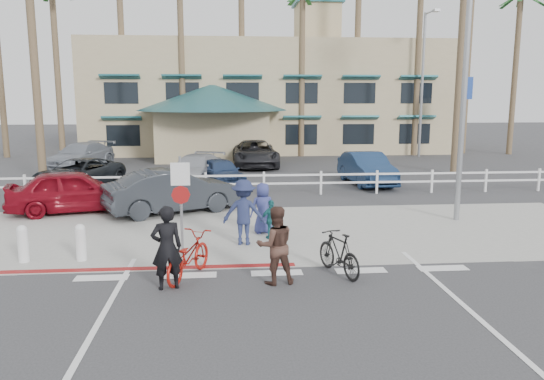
{
  "coord_description": "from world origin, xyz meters",
  "views": [
    {
      "loc": [
        -1.12,
        -11.18,
        4.08
      ],
      "look_at": [
        0.12,
        3.33,
        1.5
      ],
      "focal_mm": 35.0,
      "sensor_mm": 36.0,
      "label": 1
    }
  ],
  "objects": [
    {
      "name": "palm_3",
      "position": [
        -4.0,
        25.0,
        7.0
      ],
      "size": [
        4.0,
        4.0,
        14.0
      ],
      "primitive_type": null,
      "color": "#205425",
      "rests_on": "ground"
    },
    {
      "name": "sign_post",
      "position": [
        -2.3,
        2.2,
        1.45
      ],
      "size": [
        0.5,
        0.1,
        2.9
      ],
      "primitive_type": null,
      "color": "gray",
      "rests_on": "ground"
    },
    {
      "name": "palm_6",
      "position": [
        8.0,
        26.0,
        8.5
      ],
      "size": [
        4.0,
        4.0,
        17.0
      ],
      "primitive_type": null,
      "color": "#205425",
      "rests_on": "ground"
    },
    {
      "name": "bike_path",
      "position": [
        0.0,
        -2.0,
        0.0
      ],
      "size": [
        12.0,
        16.0,
        0.01
      ],
      "primitive_type": "cube",
      "color": "#333335",
      "rests_on": "ground"
    },
    {
      "name": "parking_lot",
      "position": [
        0.0,
        18.0,
        0.0
      ],
      "size": [
        50.0,
        16.0,
        0.01
      ],
      "primitive_type": "cube",
      "color": "#333335",
      "rests_on": "ground"
    },
    {
      "name": "building",
      "position": [
        2.0,
        31.0,
        5.65
      ],
      "size": [
        28.0,
        16.0,
        11.3
      ],
      "primitive_type": null,
      "color": "tan",
      "rests_on": "ground"
    },
    {
      "name": "palm_9",
      "position": [
        19.0,
        25.0,
        6.5
      ],
      "size": [
        4.0,
        4.0,
        13.0
      ],
      "primitive_type": null,
      "color": "#205425",
      "rests_on": "ground"
    },
    {
      "name": "lot_car_4",
      "position": [
        -9.45,
        19.73,
        0.73
      ],
      "size": [
        3.51,
        5.44,
        1.47
      ],
      "primitive_type": "imported",
      "rotation": [
        0.0,
        0.0,
        -0.31
      ],
      "color": "gray",
      "rests_on": "ground"
    },
    {
      "name": "lot_car_0",
      "position": [
        -7.8,
        13.08,
        0.66
      ],
      "size": [
        3.86,
        5.2,
        1.31
      ],
      "primitive_type": "imported",
      "rotation": [
        0.0,
        0.0,
        -0.4
      ],
      "color": "black",
      "rests_on": "ground"
    },
    {
      "name": "ground",
      "position": [
        0.0,
        0.0,
        0.0
      ],
      "size": [
        140.0,
        140.0,
        0.0
      ],
      "primitive_type": "plane",
      "color": "#333335"
    },
    {
      "name": "palm_8",
      "position": [
        16.0,
        26.0,
        7.5
      ],
      "size": [
        4.0,
        4.0,
        15.0
      ],
      "primitive_type": null,
      "color": "#205425",
      "rests_on": "ground"
    },
    {
      "name": "streetlight_1",
      "position": [
        12.0,
        24.0,
        4.75
      ],
      "size": [
        0.6,
        2.0,
        9.5
      ],
      "primitive_type": null,
      "color": "gray",
      "rests_on": "ground"
    },
    {
      "name": "palm_7",
      "position": [
        12.0,
        25.0,
        7.0
      ],
      "size": [
        4.0,
        4.0,
        14.0
      ],
      "primitive_type": null,
      "color": "#205425",
      "rests_on": "ground"
    },
    {
      "name": "bollard_1",
      "position": [
        -6.2,
        2.0,
        0.47
      ],
      "size": [
        0.26,
        0.26,
        0.95
      ],
      "primitive_type": null,
      "color": "silver",
      "rests_on": "ground"
    },
    {
      "name": "streetlight_0",
      "position": [
        6.5,
        5.5,
        4.5
      ],
      "size": [
        0.6,
        2.0,
        9.0
      ],
      "primitive_type": null,
      "color": "gray",
      "rests_on": "ground"
    },
    {
      "name": "car_red_compact",
      "position": [
        -6.55,
        7.84,
        0.77
      ],
      "size": [
        4.82,
        2.86,
        1.54
      ],
      "primitive_type": "imported",
      "rotation": [
        0.0,
        0.0,
        1.82
      ],
      "color": "maroon",
      "rests_on": "ground"
    },
    {
      "name": "pedestrian_b",
      "position": [
        -0.07,
        4.34,
        0.77
      ],
      "size": [
        0.85,
        0.66,
        1.54
      ],
      "primitive_type": "imported",
      "rotation": [
        0.0,
        0.0,
        3.39
      ],
      "color": "navy",
      "rests_on": "ground"
    },
    {
      "name": "palm_5",
      "position": [
        4.0,
        25.0,
        6.5
      ],
      "size": [
        4.0,
        4.0,
        13.0
      ],
      "primitive_type": null,
      "color": "#205425",
      "rests_on": "ground"
    },
    {
      "name": "curb_red",
      "position": [
        -3.0,
        1.2,
        0.01
      ],
      "size": [
        7.0,
        0.25,
        0.02
      ],
      "primitive_type": "cube",
      "color": "maroon",
      "rests_on": "ground"
    },
    {
      "name": "rail_fence",
      "position": [
        0.5,
        10.5,
        0.5
      ],
      "size": [
        29.4,
        0.16,
        1.0
      ],
      "primitive_type": null,
      "color": "silver",
      "rests_on": "ground"
    },
    {
      "name": "palm_1",
      "position": [
        -12.0,
        25.0,
        6.5
      ],
      "size": [
        4.0,
        4.0,
        13.0
      ],
      "primitive_type": null,
      "color": "#205425",
      "rests_on": "ground"
    },
    {
      "name": "rider_red",
      "position": [
        -2.42,
        -0.19,
        0.91
      ],
      "size": [
        0.76,
        0.61,
        1.83
      ],
      "primitive_type": "imported",
      "rotation": [
        0.0,
        0.0,
        3.43
      ],
      "color": "black",
      "rests_on": "ground"
    },
    {
      "name": "lot_car_3",
      "position": [
        5.4,
        12.95,
        0.75
      ],
      "size": [
        1.92,
        4.65,
        1.5
      ],
      "primitive_type": "imported",
      "rotation": [
        0.0,
        0.0,
        0.07
      ],
      "color": "navy",
      "rests_on": "ground"
    },
    {
      "name": "palm_4",
      "position": [
        0.0,
        26.0,
        7.5
      ],
      "size": [
        4.0,
        4.0,
        15.0
      ],
      "primitive_type": null,
      "color": "#205425",
      "rests_on": "ground"
    },
    {
      "name": "lot_car_5",
      "position": [
        0.52,
        19.85,
        0.77
      ],
      "size": [
        2.67,
        5.57,
        1.53
      ],
      "primitive_type": "imported",
      "rotation": [
        0.0,
        0.0,
        0.02
      ],
      "color": "black",
      "rests_on": "ground"
    },
    {
      "name": "bollard_0",
      "position": [
        -4.8,
        2.0,
        0.47
      ],
      "size": [
        0.26,
        0.26,
        0.95
      ],
      "primitive_type": null,
      "color": "silver",
      "rests_on": "ground"
    },
    {
      "name": "lot_car_2",
      "position": [
        -1.4,
        13.23,
        0.63
      ],
      "size": [
        2.62,
        3.99,
        1.26
      ],
      "primitive_type": "imported",
      "rotation": [
        0.0,
        0.0,
        0.33
      ],
      "color": "navy",
      "rests_on": "ground"
    },
    {
      "name": "rider_black",
      "position": [
        -0.09,
        -0.05,
        0.87
      ],
      "size": [
        0.93,
        0.78,
        1.74
      ],
      "primitive_type": "imported",
      "rotation": [
        0.0,
        0.0,
        3.29
      ],
      "color": "#432B23",
      "rests_on": "ground"
    },
    {
      "name": "palm_10",
      "position": [
        -10.0,
        15.0,
        6.0
      ],
      "size": [
        4.0,
        4.0,
        12.0
      ],
      "primitive_type": null,
      "color": "#205425",
      "rests_on": "ground"
    },
    {
      "name": "car_white_sedan",
      "position": [
        -3.04,
        7.46,
        0.78
      ],
      "size": [
        4.96,
        3.47,
        1.55
      ],
      "primitive_type": "imported",
      "rotation": [
        0.0,
        0.0,
        2.0
      ],
      "color": "#23262B",
      "rests_on": "ground"
    },
    {
      "name": "bike_black",
      "position": [
        1.42,
        0.41,
        0.51
      ],
      "size": [
        1.05,
        1.77,
        1.03
      ],
      "primitive_type": "imported",
      "rotation": [
        0.0,
        0.0,
        3.5
      ],
      "color": "black",
      "rests_on": "ground"
    },
    {
      "name": "info_sign",
      "position": [
        14.0,
        22.0,
        2.8
      ],
      "size": [
        1.2,
        0.16,
        5.6
      ],
      "primitive_type": null,
      "color": "navy",
      "rests_on": "ground"
    },
    {
      "name": "palm_2",
      "position": [
        -8.0,
        26.0,
        8.0
      ],
      "size": [
        4.0,
        4.0,
        16.0
      ],
      "primitive_type": null,
      "color": "#205425",
      "rests_on": "ground"
    },
    {
      "name": "palm_11",
      "position": [
        11.0,
        16.0,
        7.0
      ],
      "size": [
        4.0,
        4.0,
        14.0
      ],
      "primitive_type": null,
      "color": "#205425",
      "rests_on": "ground"
    },
    {
      "name": "sidewalk_plaza",
      "position": [
        0.0,
        4.5,
        0.01
      ],
      "size": [
        22.0,
        7.0,
        0.01
      ],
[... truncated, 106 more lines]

